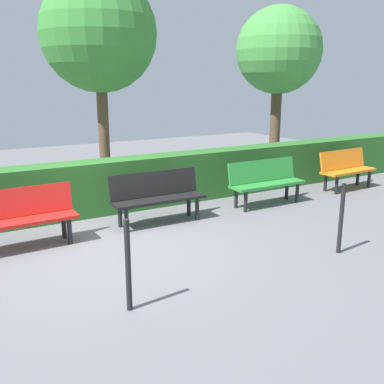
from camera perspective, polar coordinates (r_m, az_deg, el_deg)
The scene contains 10 objects.
ground_plane at distance 6.51m, azimuth -10.37°, elevation -6.89°, with size 21.07×21.07×0.00m, color slate.
bench_orange at distance 10.18m, azimuth 19.60°, elevation 3.04°, with size 1.40×0.52×0.86m.
bench_green at distance 8.48m, azimuth 9.64°, elevation 1.55°, with size 1.56×0.46×0.86m.
bench_black at distance 7.31m, azimuth -4.59°, elevation -0.36°, with size 1.60×0.48×0.86m.
bench_red at distance 6.63m, azimuth -22.06°, elevation -2.93°, with size 1.65×0.50×0.86m.
hedge_row at distance 8.21m, azimuth -7.62°, elevation 1.20°, with size 17.07×0.55×0.96m, color #2D6B28.
tree_near at distance 12.16m, azimuth 11.33°, elevation 17.66°, with size 2.25×2.25×4.24m.
tree_mid at distance 9.83m, azimuth -12.16°, elevation 19.62°, with size 2.44×2.44×4.52m.
railing_post_mid at distance 6.32m, azimuth 19.03°, elevation -3.34°, with size 0.06×0.06×1.00m, color black.
railing_post_far at distance 4.56m, azimuth -8.41°, elevation -9.57°, with size 0.06×0.06×1.00m, color black.
Camera 1 is at (1.97, 5.75, 2.34)m, focal length 40.54 mm.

